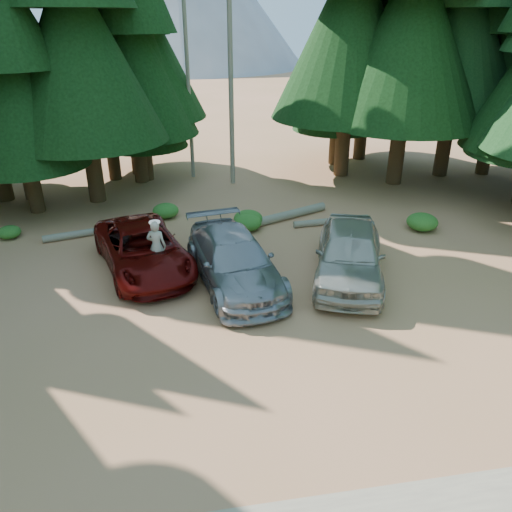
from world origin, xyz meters
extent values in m
plane|color=#AA7848|center=(0.00, 0.00, 0.00)|extent=(160.00, 160.00, 0.00)
cylinder|color=gray|center=(0.80, 14.50, 6.00)|extent=(0.24, 0.24, 12.00)
cylinder|color=gray|center=(-1.20, 16.00, 5.00)|extent=(0.20, 0.20, 10.00)
cone|color=gray|center=(-8.00, 95.00, 10.00)|extent=(36.00, 36.00, 20.00)
imported|color=#590A07|center=(-3.46, 5.08, 0.77)|extent=(3.99, 6.05, 1.54)
imported|color=#95979C|center=(-0.51, 3.56, 0.82)|extent=(3.19, 5.97, 1.65)
imported|color=#B6B2A2|center=(3.29, 3.28, 0.92)|extent=(3.84, 5.81, 1.84)
imported|color=beige|center=(-2.96, 4.30, 1.20)|extent=(0.73, 0.59, 1.75)
cylinder|color=white|center=(-2.96, 4.35, 2.01)|extent=(0.36, 0.36, 0.04)
cylinder|color=gray|center=(-5.51, 8.51, 0.14)|extent=(3.98, 1.29, 0.29)
cylinder|color=gray|center=(4.19, 8.03, 0.14)|extent=(3.34, 0.55, 0.27)
cylinder|color=gray|center=(1.71, 8.56, 0.18)|extent=(5.38, 2.70, 0.37)
ellipsoid|color=#255F1C|center=(-8.85, 8.75, 0.24)|extent=(0.88, 0.88, 0.49)
ellipsoid|color=#255F1C|center=(-2.71, 10.00, 0.31)|extent=(1.12, 1.12, 0.62)
ellipsoid|color=#255F1C|center=(0.59, 8.00, 0.32)|extent=(1.17, 1.17, 0.64)
ellipsoid|color=#255F1C|center=(-0.89, 7.58, 0.27)|extent=(0.98, 0.98, 0.54)
ellipsoid|color=#255F1C|center=(0.69, 8.41, 0.33)|extent=(1.21, 1.21, 0.67)
ellipsoid|color=#255F1C|center=(7.68, 6.83, 0.35)|extent=(1.26, 1.26, 0.69)
camera|label=1|loc=(-2.20, -10.82, 7.95)|focal=35.00mm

